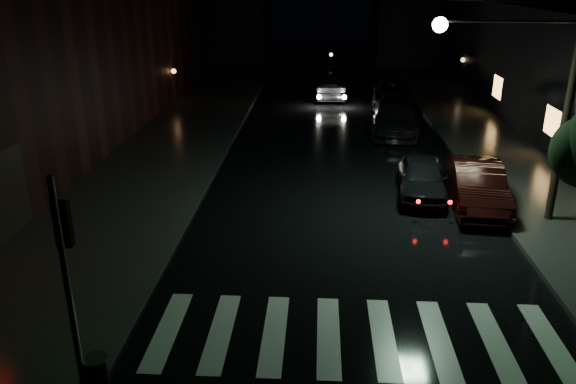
% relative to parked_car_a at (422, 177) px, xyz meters
% --- Properties ---
extents(ground, '(120.00, 120.00, 0.00)m').
position_rel_parked_car_a_xyz_m(ground, '(-5.80, -9.13, -0.70)').
color(ground, black).
rests_on(ground, ground).
extents(sidewalk_left, '(6.00, 44.00, 0.15)m').
position_rel_parked_car_a_xyz_m(sidewalk_left, '(-10.80, 4.87, -0.62)').
color(sidewalk_left, '#282826').
rests_on(sidewalk_left, ground).
extents(sidewalk_right, '(4.00, 44.00, 0.15)m').
position_rel_parked_car_a_xyz_m(sidewalk_right, '(4.20, 4.87, -0.62)').
color(sidewalk_right, '#282826').
rests_on(sidewalk_right, ground).
extents(building_left, '(10.00, 36.00, 7.00)m').
position_rel_parked_car_a_xyz_m(building_left, '(-17.80, 6.87, 2.80)').
color(building_left, black).
rests_on(building_left, ground).
extents(building_far_left, '(14.00, 10.00, 8.00)m').
position_rel_parked_car_a_xyz_m(building_far_left, '(-15.80, 35.87, 3.30)').
color(building_far_left, black).
rests_on(building_far_left, ground).
extents(building_far_right, '(14.00, 10.00, 7.00)m').
position_rel_parked_car_a_xyz_m(building_far_right, '(8.20, 35.87, 2.80)').
color(building_far_right, black).
rests_on(building_far_right, ground).
extents(crosswalk, '(9.00, 3.00, 0.01)m').
position_rel_parked_car_a_xyz_m(crosswalk, '(-2.80, -8.63, -0.69)').
color(crosswalk, beige).
rests_on(crosswalk, ground).
extents(signal_pole_corner, '(0.68, 0.61, 4.20)m').
position_rel_parked_car_a_xyz_m(signal_pole_corner, '(-7.94, -10.59, 0.84)').
color(signal_pole_corner, slate).
rests_on(signal_pole_corner, ground).
extents(utility_pole, '(4.92, 0.44, 8.00)m').
position_rel_parked_car_a_xyz_m(utility_pole, '(3.03, -2.13, 3.90)').
color(utility_pole, black).
rests_on(utility_pole, ground).
extents(parked_car_a, '(2.10, 4.26, 1.40)m').
position_rel_parked_car_a_xyz_m(parked_car_a, '(0.00, 0.00, 0.00)').
color(parked_car_a, black).
rests_on(parked_car_a, ground).
extents(parked_car_b, '(2.01, 4.77, 1.53)m').
position_rel_parked_car_a_xyz_m(parked_car_b, '(1.68, -0.88, 0.07)').
color(parked_car_b, black).
rests_on(parked_car_b, ground).
extents(parked_car_c, '(2.61, 5.58, 1.58)m').
position_rel_parked_car_a_xyz_m(parked_car_c, '(0.00, 8.70, 0.09)').
color(parked_car_c, black).
rests_on(parked_car_c, ground).
extents(parked_car_d, '(2.63, 5.19, 1.41)m').
position_rel_parked_car_a_xyz_m(parked_car_d, '(0.71, 15.74, 0.01)').
color(parked_car_d, black).
rests_on(parked_car_d, ground).
extents(oncoming_car, '(1.93, 5.05, 1.64)m').
position_rel_parked_car_a_xyz_m(oncoming_car, '(-3.10, 17.14, 0.12)').
color(oncoming_car, black).
rests_on(oncoming_car, ground).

